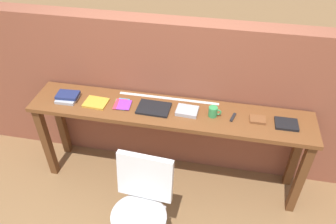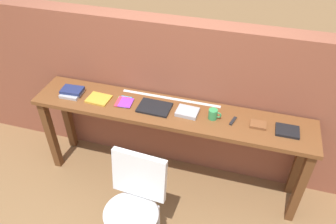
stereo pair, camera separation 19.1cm
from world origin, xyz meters
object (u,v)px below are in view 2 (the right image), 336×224
at_px(chair_white_moulded, 134,200).
at_px(book_open_centre, 155,108).
at_px(leather_journal_brown, 258,125).
at_px(book_repair_rightmost, 287,131).
at_px(mug, 213,114).
at_px(book_stack_leftmost, 72,92).
at_px(pamphlet_pile_colourful, 124,102).
at_px(magazine_cycling, 99,99).
at_px(multitool_folded, 233,121).

bearing_deg(chair_white_moulded, book_open_centre, 94.42).
bearing_deg(leather_journal_brown, book_repair_rightmost, -3.39).
distance_m(chair_white_moulded, mug, 0.95).
relative_size(book_stack_leftmost, mug, 1.85).
bearing_deg(leather_journal_brown, mug, -179.52).
bearing_deg(mug, pamphlet_pile_colourful, 180.00).
relative_size(magazine_cycling, pamphlet_pile_colourful, 1.13).
xyz_separation_m(mug, multitool_folded, (0.17, 0.00, -0.04)).
xyz_separation_m(chair_white_moulded, book_open_centre, (-0.06, 0.72, 0.36)).
distance_m(magazine_cycling, book_repair_rightmost, 1.65).
height_order(book_open_centre, book_repair_rightmost, book_repair_rightmost).
distance_m(chair_white_moulded, leather_journal_brown, 1.17).
height_order(book_stack_leftmost, multitool_folded, book_stack_leftmost).
height_order(pamphlet_pile_colourful, book_repair_rightmost, book_repair_rightmost).
bearing_deg(mug, multitool_folded, 1.13).
bearing_deg(multitool_folded, mug, -178.87).
bearing_deg(leather_journal_brown, magazine_cycling, -179.26).
bearing_deg(book_open_centre, leather_journal_brown, 2.40).
bearing_deg(magazine_cycling, chair_white_moulded, -47.07).
bearing_deg(magazine_cycling, book_open_centre, 5.44).
height_order(magazine_cycling, multitool_folded, magazine_cycling).
xyz_separation_m(chair_white_moulded, magazine_cycling, (-0.58, 0.70, 0.36)).
height_order(chair_white_moulded, magazine_cycling, magazine_cycling).
bearing_deg(book_open_centre, mug, 2.28).
xyz_separation_m(multitool_folded, book_repair_rightmost, (0.44, -0.01, 0.00)).
relative_size(book_open_centre, mug, 2.58).
height_order(mug, multitool_folded, mug).
bearing_deg(multitool_folded, magazine_cycling, -178.57).
relative_size(book_stack_leftmost, pamphlet_pile_colourful, 1.13).
height_order(chair_white_moulded, pamphlet_pile_colourful, same).
bearing_deg(book_stack_leftmost, pamphlet_pile_colourful, 1.68).
bearing_deg(leather_journal_brown, chair_white_moulded, -139.13).
relative_size(book_open_centre, book_repair_rightmost, 1.53).
height_order(magazine_cycling, book_open_centre, book_open_centre).
height_order(book_stack_leftmost, magazine_cycling, book_stack_leftmost).
height_order(book_open_centre, multitool_folded, book_open_centre).
bearing_deg(pamphlet_pile_colourful, book_stack_leftmost, -178.32).
relative_size(book_stack_leftmost, book_open_centre, 0.72).
bearing_deg(multitool_folded, pamphlet_pile_colourful, -179.81).
xyz_separation_m(pamphlet_pile_colourful, multitool_folded, (0.98, 0.00, 0.00)).
height_order(chair_white_moulded, book_repair_rightmost, book_repair_rightmost).
xyz_separation_m(pamphlet_pile_colourful, book_open_centre, (0.29, -0.01, 0.00)).
distance_m(leather_journal_brown, book_repair_rightmost, 0.23).
bearing_deg(leather_journal_brown, multitool_folded, -179.52).
distance_m(pamphlet_pile_colourful, mug, 0.81).
height_order(pamphlet_pile_colourful, multitool_folded, multitool_folded).
relative_size(magazine_cycling, book_repair_rightmost, 1.09).
distance_m(chair_white_moulded, pamphlet_pile_colourful, 0.89).
relative_size(pamphlet_pile_colourful, multitool_folded, 1.63).
height_order(multitool_folded, book_repair_rightmost, book_repair_rightmost).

